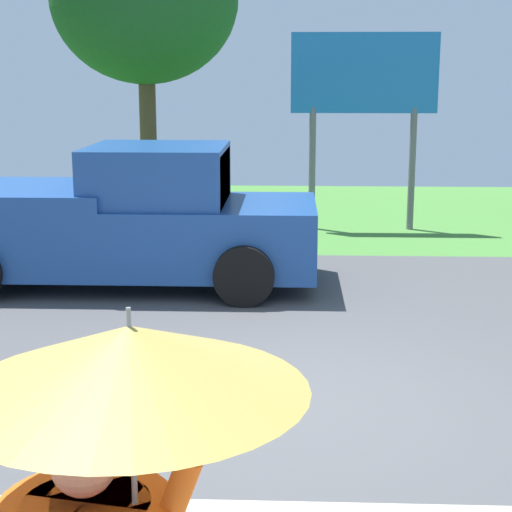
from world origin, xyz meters
The scene contains 3 objects.
ground_plane centered at (0.00, 2.95, -0.05)m, with size 40.00×22.00×0.20m.
pickup_truck centered at (-2.25, 4.12, 0.87)m, with size 5.20×2.28×1.88m.
roadside_billboard centered at (1.27, 8.28, 2.55)m, with size 2.60×0.12×3.50m.
Camera 1 is at (-0.01, -6.87, 2.87)m, focal length 58.62 mm.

